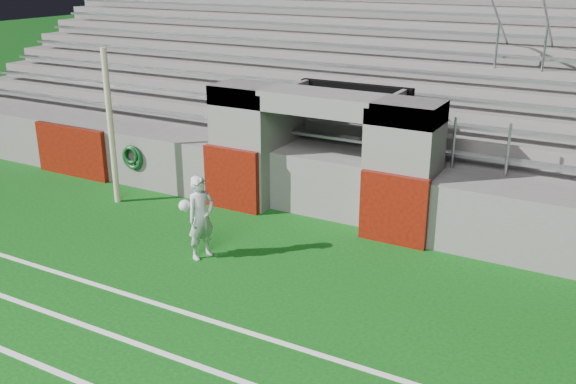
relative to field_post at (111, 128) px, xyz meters
The scene contains 5 objects.
ground 5.04m from the field_post, 26.12° to the right, with size 90.00×90.00×0.00m, color #0B440E.
field_post is the anchor object (origin of this frame).
stadium_structure 7.27m from the field_post, 53.98° to the left, with size 26.00×8.48×5.42m.
goalkeeper_with_ball 3.70m from the field_post, 22.53° to the right, with size 0.56×0.63×1.52m.
hose_coil 1.27m from the field_post, 107.58° to the left, with size 0.58×0.14×0.58m.
Camera 1 is at (5.46, -7.66, 5.01)m, focal length 40.00 mm.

